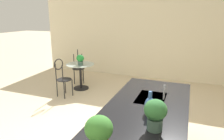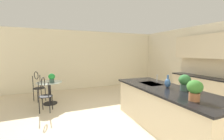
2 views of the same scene
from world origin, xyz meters
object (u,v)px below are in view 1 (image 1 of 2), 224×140
bistro_table (81,74)px  potted_plant_counter_near (155,113)px  chair_near_window (78,65)px  chair_by_island (62,76)px  potted_plant_on_table (80,59)px  vase_on_counter (150,105)px  potted_plant_counter_far (99,132)px

bistro_table → potted_plant_counter_near: (3.02, 2.62, 0.67)m
potted_plant_counter_near → bistro_table: bearing=-139.0°
potted_plant_counter_near → chair_near_window: bearing=-139.7°
bistro_table → chair_by_island: size_ratio=0.77×
bistro_table → potted_plant_counter_near: 4.05m
potted_plant_on_table → potted_plant_counter_near: size_ratio=0.87×
bistro_table → vase_on_counter: size_ratio=2.78×
chair_by_island → potted_plant_counter_near: bearing=50.1°
chair_by_island → potted_plant_on_table: 0.72m
bistro_table → chair_near_window: chair_near_window is taller
potted_plant_counter_far → vase_on_counter: potted_plant_counter_far is taller
vase_on_counter → potted_plant_counter_far: bearing=-16.6°
potted_plant_on_table → potted_plant_counter_far: (3.45, 2.15, 0.21)m
potted_plant_on_table → vase_on_counter: size_ratio=1.02×
potted_plant_counter_near → vase_on_counter: (-0.35, -0.12, -0.08)m
bistro_table → potted_plant_counter_far: size_ratio=2.30×
bistro_table → vase_on_counter: bearing=43.1°
chair_near_window → potted_plant_counter_near: 4.67m
potted_plant_counter_far → chair_by_island: bearing=-140.4°
potted_plant_on_table → potted_plant_counter_far: bearing=32.0°
chair_by_island → potted_plant_on_table: bearing=161.4°
chair_near_window → potted_plant_on_table: (0.64, 0.45, 0.34)m
potted_plant_counter_near → potted_plant_on_table: bearing=-138.7°
chair_by_island → bistro_table: bearing=170.0°
chair_by_island → potted_plant_counter_near: potted_plant_counter_near is taller
potted_plant_counter_far → potted_plant_counter_near: bearing=144.6°
bistro_table → potted_plant_counter_near: size_ratio=2.36×
chair_by_island → potted_plant_counter_far: bearing=39.6°
chair_near_window → chair_by_island: same height
chair_near_window → potted_plant_counter_far: (4.09, 2.61, 0.55)m
chair_by_island → vase_on_counter: 3.30m
potted_plant_counter_far → chair_near_window: bearing=-147.5°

